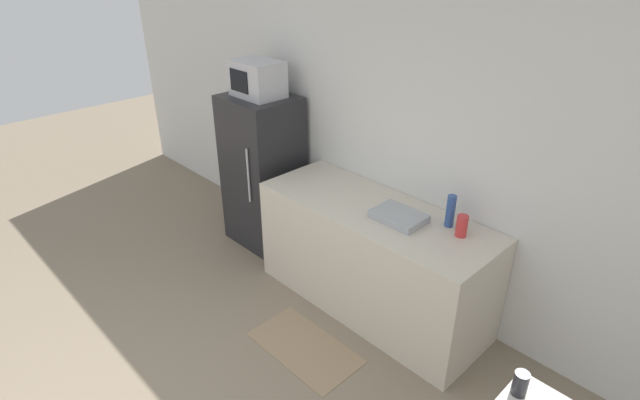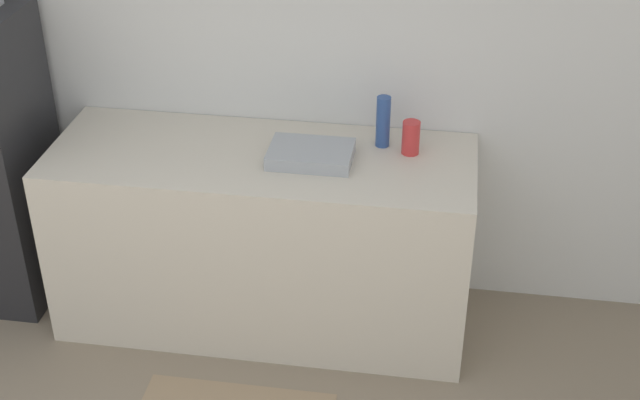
# 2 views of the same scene
# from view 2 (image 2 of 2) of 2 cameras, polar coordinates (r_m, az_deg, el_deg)

# --- Properties ---
(wall_back) EXTENTS (8.00, 0.06, 2.60)m
(wall_back) POSITION_cam_2_polar(r_m,az_deg,el_deg) (4.21, -5.50, 10.42)
(wall_back) COLOR silver
(wall_back) RESTS_ON ground_plane
(counter) EXTENTS (1.92, 0.72, 0.90)m
(counter) POSITION_cam_2_polar(r_m,az_deg,el_deg) (4.22, -3.64, -2.47)
(counter) COLOR beige
(counter) RESTS_ON ground_plane
(sink_basin) EXTENTS (0.37, 0.26, 0.06)m
(sink_basin) POSITION_cam_2_polar(r_m,az_deg,el_deg) (3.92, -0.59, 2.95)
(sink_basin) COLOR #9EA3A8
(sink_basin) RESTS_ON counter
(bottle_tall) EXTENTS (0.06, 0.06, 0.24)m
(bottle_tall) POSITION_cam_2_polar(r_m,az_deg,el_deg) (4.02, 4.06, 5.03)
(bottle_tall) COLOR #2D4C8C
(bottle_tall) RESTS_ON counter
(bottle_short) EXTENTS (0.08, 0.08, 0.15)m
(bottle_short) POSITION_cam_2_polar(r_m,az_deg,el_deg) (3.98, 5.84, 3.99)
(bottle_short) COLOR red
(bottle_short) RESTS_ON counter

